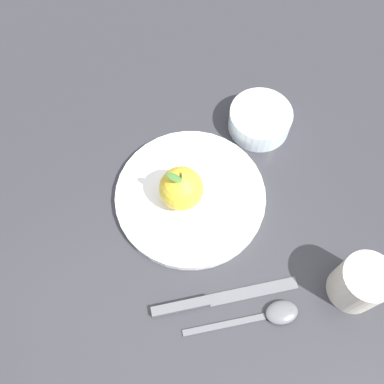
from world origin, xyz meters
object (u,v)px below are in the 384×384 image
at_px(side_bowl, 260,118).
at_px(knife, 212,300).
at_px(dinner_plate, 192,195).
at_px(apple, 181,189).
at_px(cup, 361,282).
at_px(spoon, 269,315).

height_order(side_bowl, knife, side_bowl).
bearing_deg(knife, side_bowl, -133.62).
distance_m(dinner_plate, side_bowl, 0.18).
xyz_separation_m(apple, side_bowl, (-0.19, -0.07, -0.02)).
height_order(side_bowl, cup, cup).
height_order(dinner_plate, apple, apple).
xyz_separation_m(dinner_plate, apple, (0.02, -0.00, 0.04)).
xyz_separation_m(dinner_plate, knife, (0.05, 0.16, -0.00)).
relative_size(side_bowl, spoon, 0.64).
bearing_deg(cup, apple, -57.05).
relative_size(dinner_plate, spoon, 1.44).
distance_m(cup, knife, 0.21).
distance_m(dinner_plate, cup, 0.28).
bearing_deg(dinner_plate, side_bowl, -157.71).
xyz_separation_m(cup, spoon, (0.13, -0.02, -0.04)).
height_order(cup, knife, cup).
bearing_deg(spoon, cup, 169.57).
relative_size(dinner_plate, knife, 1.13).
distance_m(side_bowl, knife, 0.32).
height_order(dinner_plate, cup, cup).
distance_m(side_bowl, spoon, 0.33).
xyz_separation_m(apple, spoon, (-0.03, 0.22, -0.04)).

